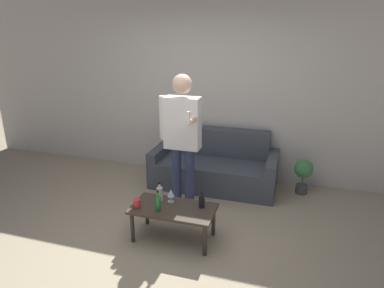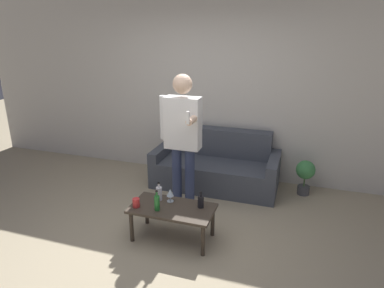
# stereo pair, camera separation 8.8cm
# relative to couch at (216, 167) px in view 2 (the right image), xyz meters

# --- Properties ---
(ground_plane) EXTENTS (16.00, 16.00, 0.00)m
(ground_plane) POSITION_rel_couch_xyz_m (-0.24, -1.78, -0.28)
(ground_plane) COLOR tan
(wall_back) EXTENTS (8.00, 0.06, 2.70)m
(wall_back) POSITION_rel_couch_xyz_m (-0.24, 0.41, 1.07)
(wall_back) COLOR silver
(wall_back) RESTS_ON ground_plane
(couch) EXTENTS (1.80, 0.81, 0.80)m
(couch) POSITION_rel_couch_xyz_m (0.00, 0.00, 0.00)
(couch) COLOR #474C56
(couch) RESTS_ON ground_plane
(coffee_table) EXTENTS (0.91, 0.48, 0.39)m
(coffee_table) POSITION_rel_couch_xyz_m (-0.11, -1.50, 0.05)
(coffee_table) COLOR #3D3328
(coffee_table) RESTS_ON ground_plane
(bottle_orange) EXTENTS (0.07, 0.07, 0.22)m
(bottle_orange) POSITION_rel_couch_xyz_m (-0.31, -1.39, 0.19)
(bottle_orange) COLOR silver
(bottle_orange) RESTS_ON coffee_table
(bottle_green) EXTENTS (0.07, 0.07, 0.19)m
(bottle_green) POSITION_rel_couch_xyz_m (0.18, -1.40, 0.18)
(bottle_green) COLOR black
(bottle_green) RESTS_ON coffee_table
(bottle_dark) EXTENTS (0.06, 0.06, 0.23)m
(bottle_dark) POSITION_rel_couch_xyz_m (-0.24, -1.61, 0.19)
(bottle_dark) COLOR #23752D
(bottle_dark) RESTS_ON coffee_table
(wine_glass_near) EXTENTS (0.08, 0.08, 0.15)m
(wine_glass_near) POSITION_rel_couch_xyz_m (-0.18, -1.38, 0.21)
(wine_glass_near) COLOR silver
(wine_glass_near) RESTS_ON coffee_table
(cup_on_table) EXTENTS (0.08, 0.08, 0.10)m
(cup_on_table) POSITION_rel_couch_xyz_m (-0.48, -1.61, 0.15)
(cup_on_table) COLOR red
(cup_on_table) RESTS_ON coffee_table
(person_standing_front) EXTENTS (0.51, 0.44, 1.74)m
(person_standing_front) POSITION_rel_couch_xyz_m (-0.22, -0.85, 0.74)
(person_standing_front) COLOR navy
(person_standing_front) RESTS_ON ground_plane
(potted_plant) EXTENTS (0.26, 0.26, 0.50)m
(potted_plant) POSITION_rel_couch_xyz_m (1.25, 0.07, 0.04)
(potted_plant) COLOR #4C4C51
(potted_plant) RESTS_ON ground_plane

